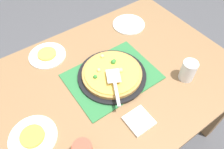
% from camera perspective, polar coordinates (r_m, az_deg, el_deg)
% --- Properties ---
extents(ground_plane, '(8.00, 8.00, 0.00)m').
position_cam_1_polar(ground_plane, '(1.86, 0.00, -15.11)').
color(ground_plane, '#4C4C51').
extents(dining_table, '(1.40, 1.00, 0.75)m').
position_cam_1_polar(dining_table, '(1.30, 0.00, -3.60)').
color(dining_table, olive).
rests_on(dining_table, ground_plane).
extents(placemat, '(0.48, 0.36, 0.01)m').
position_cam_1_polar(placemat, '(1.21, 0.00, -0.51)').
color(placemat, '#2D753D').
rests_on(placemat, dining_table).
extents(pizza_pan, '(0.38, 0.38, 0.01)m').
position_cam_1_polar(pizza_pan, '(1.20, 0.00, -0.21)').
color(pizza_pan, black).
rests_on(pizza_pan, placemat).
extents(pizza, '(0.33, 0.33, 0.05)m').
position_cam_1_polar(pizza, '(1.18, -0.00, 0.45)').
color(pizza, '#B78442').
rests_on(pizza, pizza_pan).
extents(plate_near_left, '(0.22, 0.22, 0.01)m').
position_cam_1_polar(plate_near_left, '(1.37, -16.66, 4.86)').
color(plate_near_left, white).
rests_on(plate_near_left, dining_table).
extents(plate_far_right, '(0.22, 0.22, 0.01)m').
position_cam_1_polar(plate_far_right, '(1.08, -20.10, -15.28)').
color(plate_far_right, white).
rests_on(plate_far_right, dining_table).
extents(plate_side, '(0.22, 0.22, 0.01)m').
position_cam_1_polar(plate_side, '(1.54, 4.44, 13.05)').
color(plate_side, white).
rests_on(plate_side, dining_table).
extents(served_slice_left, '(0.11, 0.11, 0.02)m').
position_cam_1_polar(served_slice_left, '(1.36, -16.78, 5.24)').
color(served_slice_left, '#EAB747').
rests_on(served_slice_left, plate_near_left).
extents(served_slice_right, '(0.11, 0.11, 0.02)m').
position_cam_1_polar(served_slice_right, '(1.07, -20.29, -14.99)').
color(served_slice_right, gold).
rests_on(served_slice_right, plate_far_right).
extents(cup_near, '(0.08, 0.08, 0.12)m').
position_cam_1_polar(cup_near, '(1.23, 19.44, 0.96)').
color(cup_near, white).
rests_on(cup_near, dining_table).
extents(pizza_server, '(0.14, 0.22, 0.01)m').
position_cam_1_polar(pizza_server, '(1.09, 0.74, -2.30)').
color(pizza_server, silver).
rests_on(pizza_server, pizza).
extents(napkin_stack, '(0.12, 0.12, 0.02)m').
position_cam_1_polar(napkin_stack, '(1.06, 7.12, -11.98)').
color(napkin_stack, white).
rests_on(napkin_stack, dining_table).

